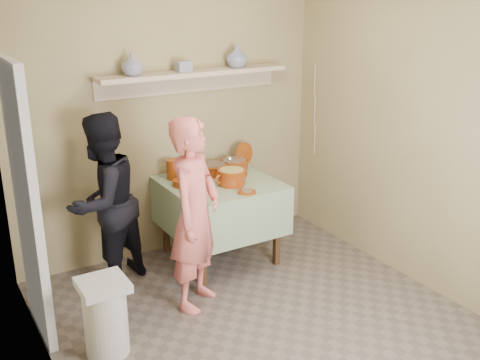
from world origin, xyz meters
TOP-DOWN VIEW (x-y plane):
  - ground at (0.00, 0.00)m, footprint 3.50×3.50m
  - tile_panel at (-1.46, 0.95)m, footprint 0.06×0.70m
  - plate_stack_a at (-0.07, 1.56)m, footprint 0.14×0.14m
  - plate_stack_b at (0.12, 1.59)m, footprint 0.14×0.14m
  - bowl_stack at (-0.08, 1.15)m, footprint 0.14×0.14m
  - empty_bowl at (-0.08, 1.35)m, footprint 0.19×0.19m
  - propped_lid at (0.70, 1.58)m, footprint 0.23×0.11m
  - vase_right at (0.64, 1.62)m, footprint 0.24×0.24m
  - vase_left at (-0.38, 1.62)m, footprint 0.22×0.22m
  - ceramic_box at (0.09, 1.61)m, footprint 0.14×0.10m
  - person_cook at (-0.30, 0.67)m, footprint 0.67×0.64m
  - person_helper at (-0.80, 1.35)m, footprint 0.91×0.86m
  - room_shell at (0.00, 0.00)m, footprint 3.04×3.54m
  - serving_table at (0.25, 1.28)m, footprint 0.97×0.97m
  - cazuela_meat_a at (0.31, 1.52)m, footprint 0.30×0.30m
  - cazuela_meat_b at (0.55, 1.52)m, footprint 0.28×0.28m
  - ladle at (0.51, 1.53)m, footprint 0.08×0.26m
  - cazuela_rice at (0.30, 1.15)m, footprint 0.33×0.25m
  - front_plate at (0.31, 0.90)m, footprint 0.16×0.16m
  - wall_shelf at (0.20, 1.65)m, footprint 1.80×0.25m
  - trash_bin at (-1.13, 0.41)m, footprint 0.32×0.32m
  - electrical_cord at (1.47, 1.48)m, footprint 0.01×0.05m

SIDE VIEW (x-z plane):
  - ground at x=0.00m, z-range 0.00..0.00m
  - trash_bin at x=-1.13m, z-range 0.00..0.56m
  - serving_table at x=0.25m, z-range 0.26..1.02m
  - person_helper at x=-0.80m, z-range 0.00..1.50m
  - person_cook at x=-0.30m, z-range 0.00..1.54m
  - front_plate at x=0.31m, z-range 0.76..0.78m
  - empty_bowl at x=-0.08m, z-range 0.76..0.82m
  - cazuela_meat_a at x=0.31m, z-range 0.77..0.87m
  - cazuela_meat_b at x=0.55m, z-range 0.77..0.87m
  - bowl_stack at x=-0.08m, z-range 0.76..0.90m
  - plate_stack_b at x=0.12m, z-range 0.76..0.93m
  - cazuela_rice at x=0.30m, z-range 0.77..0.92m
  - plate_stack_a at x=-0.07m, z-range 0.76..0.94m
  - ladle at x=0.51m, z-range 0.78..0.97m
  - propped_lid at x=0.70m, z-range 0.76..1.00m
  - tile_panel at x=-1.46m, z-range 0.00..2.00m
  - electrical_cord at x=1.47m, z-range 0.80..1.70m
  - room_shell at x=0.00m, z-range 0.30..2.92m
  - wall_shelf at x=0.20m, z-range 1.57..1.78m
  - ceramic_box at x=0.09m, z-range 1.72..1.81m
  - vase_left at x=-0.38m, z-range 1.72..1.91m
  - vase_right at x=0.64m, z-range 1.72..1.93m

